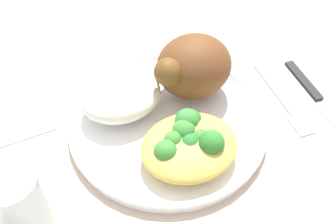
{
  "coord_description": "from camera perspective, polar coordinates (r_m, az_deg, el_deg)",
  "views": [
    {
      "loc": [
        0.13,
        0.3,
        0.39
      ],
      "look_at": [
        0.0,
        0.0,
        0.03
      ],
      "focal_mm": 42.69,
      "sensor_mm": 36.0,
      "label": 1
    }
  ],
  "objects": [
    {
      "name": "napkin",
      "position": [
        0.56,
        -21.17,
        -0.05
      ],
      "size": [
        0.09,
        0.1,
        0.0
      ],
      "primitive_type": "cube",
      "rotation": [
        0.0,
        0.0,
        0.02
      ],
      "color": "white",
      "rests_on": "ground_plane"
    },
    {
      "name": "mac_cheese_with_broccoli",
      "position": [
        0.45,
        2.66,
        -4.56
      ],
      "size": [
        0.11,
        0.1,
        0.04
      ],
      "color": "gold",
      "rests_on": "plate"
    },
    {
      "name": "fork",
      "position": [
        0.56,
        16.13,
        1.67
      ],
      "size": [
        0.02,
        0.14,
        0.01
      ],
      "color": "silver",
      "rests_on": "ground_plane"
    },
    {
      "name": "knife",
      "position": [
        0.57,
        21.05,
        1.53
      ],
      "size": [
        0.03,
        0.19,
        0.01
      ],
      "color": "black",
      "rests_on": "ground_plane"
    },
    {
      "name": "plate",
      "position": [
        0.5,
        0.0,
        -1.36
      ],
      "size": [
        0.25,
        0.25,
        0.02
      ],
      "color": "white",
      "rests_on": "ground_plane"
    },
    {
      "name": "roasted_chicken",
      "position": [
        0.5,
        3.52,
        6.52
      ],
      "size": [
        0.11,
        0.09,
        0.08
      ],
      "color": "brown",
      "rests_on": "plate"
    },
    {
      "name": "rice_pile",
      "position": [
        0.49,
        -6.76,
        2.33
      ],
      "size": [
        0.1,
        0.08,
        0.04
      ],
      "primitive_type": "ellipsoid",
      "color": "silver",
      "rests_on": "plate"
    },
    {
      "name": "ground_plane",
      "position": [
        0.51,
        0.0,
        -2.01
      ],
      "size": [
        2.0,
        2.0,
        0.0
      ],
      "primitive_type": "plane",
      "color": "#C9B096"
    },
    {
      "name": "water_glass",
      "position": [
        0.43,
        -20.63,
        -11.67
      ],
      "size": [
        0.06,
        0.06,
        0.08
      ],
      "primitive_type": "cylinder",
      "color": "silver",
      "rests_on": "ground_plane"
    }
  ]
}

